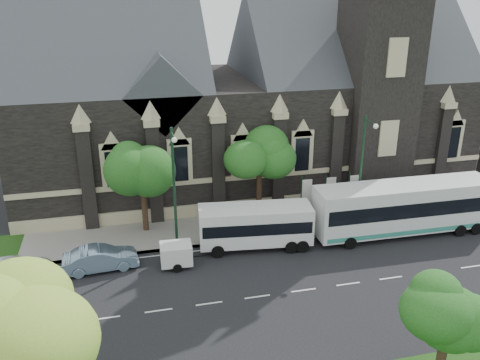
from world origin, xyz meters
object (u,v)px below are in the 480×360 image
object	(u,v)px
shuttle_bus	(256,224)
banner_flag_left	(305,196)
tour_coach	(404,207)
street_lamp_mid	(174,183)
banner_flag_right	(352,191)
tree_park_near	(8,327)
box_trailer	(176,254)
car_far_white	(14,269)
tree_park_east	(451,308)
street_lamp_near	(362,167)
tree_walk_right	(261,150)
tree_walk_left	(144,160)
banner_flag_center	(328,193)
sedan	(101,259)

from	to	relation	value
shuttle_bus	banner_flag_left	bearing A→B (deg)	37.33
tour_coach	shuttle_bus	size ratio (longest dim) A/B	1.66
street_lamp_mid	banner_flag_right	bearing A→B (deg)	7.60
tree_park_near	box_trailer	size ratio (longest dim) A/B	2.78
box_trailer	car_far_white	bearing A→B (deg)	177.23
tree_park_east	street_lamp_near	world-z (taller)	street_lamp_near
tree_walk_right	tree_walk_left	distance (m)	9.01
tree_park_east	tree_park_near	bearing A→B (deg)	178.23
banner_flag_center	banner_flag_right	world-z (taller)	same
street_lamp_near	box_trailer	world-z (taller)	street_lamp_near
street_lamp_mid	banner_flag_right	world-z (taller)	street_lamp_mid
tree_walk_right	banner_flag_right	xyz separation A→B (m)	(7.08, -1.71, -3.43)
street_lamp_mid	box_trailer	distance (m)	4.79
banner_flag_left	car_far_white	bearing A→B (deg)	-171.12
tree_walk_left	banner_flag_right	size ratio (longest dim) A/B	1.91
tour_coach	sedan	bearing A→B (deg)	-179.09
banner_flag_center	sedan	xyz separation A→B (m)	(-17.57, -3.44, -1.58)
tree_park_east	tour_coach	size ratio (longest dim) A/B	0.46
tree_park_east	car_far_white	bearing A→B (deg)	144.23
banner_flag_center	shuttle_bus	size ratio (longest dim) A/B	0.48
banner_flag_center	shuttle_bus	world-z (taller)	banner_flag_center
tour_coach	tree_walk_left	bearing A→B (deg)	165.57
street_lamp_near	sedan	size ratio (longest dim) A/B	1.84
tree_park_east	banner_flag_right	size ratio (longest dim) A/B	1.57
sedan	box_trailer	bearing A→B (deg)	-103.36
tree_walk_right	street_lamp_near	bearing A→B (deg)	-28.06
tree_park_near	banner_flag_center	world-z (taller)	tree_park_near
banner_flag_right	tree_park_near	bearing A→B (deg)	-141.14
street_lamp_mid	banner_flag_center	world-z (taller)	street_lamp_mid
tree_walk_right	banner_flag_right	bearing A→B (deg)	-13.60
tree_walk_left	shuttle_bus	distance (m)	9.48
banner_flag_right	tour_coach	xyz separation A→B (m)	(2.65, -3.38, -0.21)
tour_coach	tree_park_east	bearing A→B (deg)	-113.57
banner_flag_left	car_far_white	world-z (taller)	banner_flag_left
tree_park_near	banner_flag_center	distance (m)	27.10
tree_walk_right	box_trailer	size ratio (longest dim) A/B	2.54
street_lamp_mid	tour_coach	xyz separation A→B (m)	(16.93, -1.47, -2.94)
box_trailer	tree_park_east	bearing A→B (deg)	-50.94
sedan	car_far_white	distance (m)	5.42
banner_flag_left	banner_flag_right	size ratio (longest dim) A/B	1.00
tour_coach	shuttle_bus	xyz separation A→B (m)	(-11.38, 0.58, -0.39)
tree_walk_left	tour_coach	world-z (taller)	tree_walk_left
street_lamp_near	shuttle_bus	bearing A→B (deg)	-173.95
street_lamp_mid	tour_coach	size ratio (longest dim) A/B	0.65
tree_walk_left	street_lamp_near	xyz separation A→B (m)	(15.80, -3.61, -0.62)
tree_park_near	car_far_white	distance (m)	15.84
banner_flag_right	tree_walk_right	bearing A→B (deg)	166.40
tree_walk_right	car_far_white	bearing A→B (deg)	-164.43
shuttle_bus	car_far_white	xyz separation A→B (m)	(-16.26, -0.48, -1.07)
tree_park_near	car_far_white	xyz separation A→B (m)	(-2.93, 14.49, -5.70)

